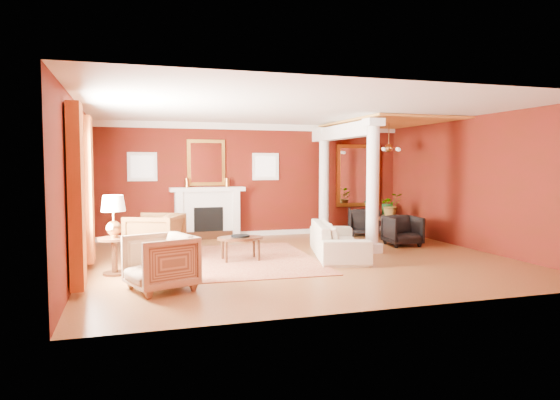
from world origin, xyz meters
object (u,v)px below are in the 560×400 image
object	(u,v)px
dining_table	(394,221)
armchair_stripe	(160,260)
side_table	(114,223)
sofa	(338,234)
armchair_leopard	(155,234)
coffee_table	(240,239)

from	to	relation	value
dining_table	armchair_stripe	bearing A→B (deg)	120.23
side_table	dining_table	size ratio (longest dim) A/B	0.86
sofa	dining_table	xyz separation A→B (m)	(2.31, 1.83, -0.02)
armchair_leopard	sofa	bearing A→B (deg)	101.89
side_table	armchair_stripe	bearing A→B (deg)	-62.31
sofa	side_table	bearing A→B (deg)	111.07
armchair_leopard	dining_table	bearing A→B (deg)	124.67
sofa	side_table	world-z (taller)	side_table
armchair_stripe	side_table	distance (m)	1.51
sofa	dining_table	size ratio (longest dim) A/B	1.50
coffee_table	dining_table	distance (m)	4.61
sofa	armchair_stripe	world-z (taller)	sofa
coffee_table	dining_table	size ratio (longest dim) A/B	0.58
coffee_table	sofa	bearing A→B (deg)	-3.94
coffee_table	armchair_stripe	bearing A→B (deg)	-130.53
armchair_leopard	coffee_table	bearing A→B (deg)	91.41
sofa	coffee_table	bearing A→B (deg)	100.83
sofa	armchair_leopard	distance (m)	3.64
armchair_leopard	armchair_stripe	distance (m)	2.57
sofa	armchair_leopard	xyz separation A→B (m)	(-3.55, 0.82, 0.04)
armchair_leopard	coffee_table	size ratio (longest dim) A/B	1.09
coffee_table	side_table	xyz separation A→B (m)	(-2.29, -0.61, 0.47)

